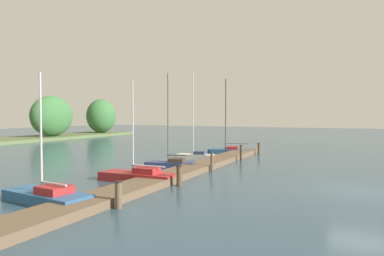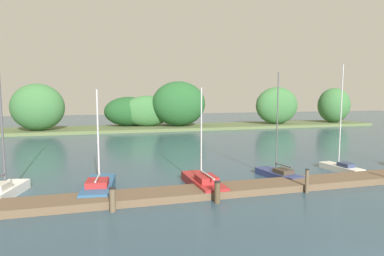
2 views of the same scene
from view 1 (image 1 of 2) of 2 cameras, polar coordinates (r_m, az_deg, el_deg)
name	(u,v)px [view 1 (image 1 of 2)]	position (r m, az deg, el deg)	size (l,w,h in m)	color
ground	(358,191)	(18.22, 25.44, -9.23)	(160.00, 160.00, 0.00)	#2D4756
dock_pier	(180,173)	(20.41, -1.96, -7.30)	(28.24, 1.80, 0.35)	brown
sailboat_1	(45,195)	(15.40, -22.88, -10.12)	(1.80, 4.37, 5.23)	#285684
sailboat_2	(136,176)	(18.90, -9.07, -7.69)	(1.45, 4.46, 5.33)	maroon
sailboat_3	(170,163)	(23.41, -3.57, -5.80)	(1.66, 3.51, 6.29)	navy
sailboat_4	(195,155)	(27.89, 0.46, -4.43)	(1.29, 3.17, 6.90)	silver
sailboat_5	(227,149)	(32.36, 5.77, -3.45)	(1.99, 3.64, 6.82)	#285684
mooring_piling_1	(118,195)	(13.66, -11.92, -10.61)	(0.30, 0.30, 1.04)	brown
mooring_piling_2	(179,176)	(17.45, -2.12, -7.80)	(0.31, 0.31, 1.02)	#4C3D28
mooring_piling_3	(212,161)	(21.93, 3.26, -5.46)	(0.20, 0.20, 1.23)	brown
mooring_piling_4	(241,153)	(26.96, 7.99, -4.04)	(0.20, 0.20, 1.22)	#3D3323
mooring_piling_5	(259,148)	(32.03, 10.85, -3.27)	(0.26, 0.26, 1.00)	#4C3D28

